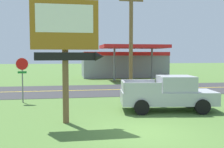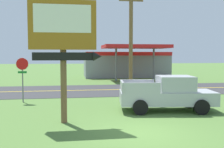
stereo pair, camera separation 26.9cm
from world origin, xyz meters
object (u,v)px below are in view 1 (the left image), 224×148
at_px(motel_sign, 66,37).
at_px(pickup_silver_parked_on_lawn, 169,94).
at_px(gas_station, 124,63).
at_px(utility_pole, 131,37).
at_px(stop_sign, 22,72).

relative_size(motel_sign, pickup_silver_parked_on_lawn, 1.08).
xyz_separation_m(gas_station, pickup_silver_parked_on_lawn, (-2.44, -23.35, -0.98)).
xyz_separation_m(utility_pole, gas_station, (3.79, 19.89, -2.38)).
height_order(utility_pole, gas_station, utility_pole).
xyz_separation_m(stop_sign, utility_pole, (7.18, -0.49, 2.29)).
xyz_separation_m(utility_pole, pickup_silver_parked_on_lawn, (1.35, -3.46, -3.36)).
xyz_separation_m(motel_sign, stop_sign, (-2.93, 5.82, -1.90)).
relative_size(stop_sign, gas_station, 0.25).
height_order(motel_sign, utility_pole, utility_pole).
bearing_deg(utility_pole, gas_station, 79.21).
distance_m(utility_pole, pickup_silver_parked_on_lawn, 5.01).
height_order(motel_sign, stop_sign, motel_sign).
bearing_deg(stop_sign, gas_station, 60.50).
distance_m(gas_station, pickup_silver_parked_on_lawn, 23.49).
relative_size(motel_sign, stop_sign, 1.99).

